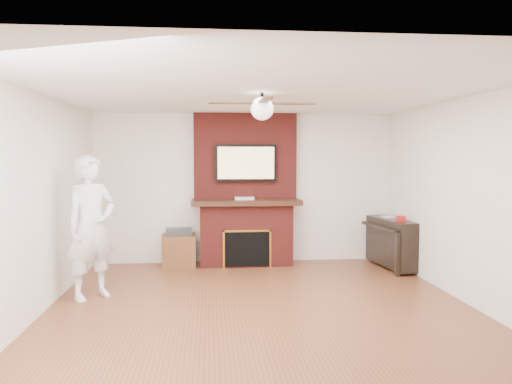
{
  "coord_description": "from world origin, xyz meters",
  "views": [
    {
      "loc": [
        -0.6,
        -5.65,
        1.77
      ],
      "look_at": [
        0.02,
        0.9,
        1.31
      ],
      "focal_mm": 35.0,
      "sensor_mm": 36.0,
      "label": 1
    }
  ],
  "objects": [
    {
      "name": "ceiling_fan",
      "position": [
        -0.0,
        0.0,
        2.33
      ],
      "size": [
        1.21,
        1.21,
        0.31
      ],
      "color": "black",
      "rests_on": "room_shell"
    },
    {
      "name": "candle_blue",
      "position": [
        0.2,
        2.33,
        0.04
      ],
      "size": [
        0.06,
        0.06,
        0.09
      ],
      "primitive_type": "cylinder",
      "color": "#3966AC",
      "rests_on": "ground"
    },
    {
      "name": "room_shell",
      "position": [
        0.0,
        0.0,
        1.25
      ],
      "size": [
        5.36,
        5.86,
        2.86
      ],
      "color": "brown",
      "rests_on": "ground"
    },
    {
      "name": "candle_cream",
      "position": [
        0.1,
        2.38,
        0.06
      ],
      "size": [
        0.09,
        0.09,
        0.12
      ],
      "primitive_type": "cylinder",
      "color": "beige",
      "rests_on": "ground"
    },
    {
      "name": "tv",
      "position": [
        0.0,
        2.5,
        1.68
      ],
      "size": [
        1.0,
        0.08,
        0.6
      ],
      "color": "black",
      "rests_on": "fireplace"
    },
    {
      "name": "side_table",
      "position": [
        -1.1,
        2.48,
        0.28
      ],
      "size": [
        0.56,
        0.56,
        0.61
      ],
      "rotation": [
        0.0,
        0.0,
        0.05
      ],
      "color": "brown",
      "rests_on": "ground"
    },
    {
      "name": "candle_green",
      "position": [
        -0.04,
        2.3,
        0.04
      ],
      "size": [
        0.07,
        0.07,
        0.08
      ],
      "primitive_type": "cylinder",
      "color": "green",
      "rests_on": "ground"
    },
    {
      "name": "fireplace",
      "position": [
        0.0,
        2.55,
        1.0
      ],
      "size": [
        1.78,
        0.64,
        2.5
      ],
      "color": "maroon",
      "rests_on": "ground"
    },
    {
      "name": "person",
      "position": [
        -2.07,
        0.7,
        0.9
      ],
      "size": [
        0.78,
        0.77,
        1.8
      ],
      "primitive_type": "imported",
      "rotation": [
        0.0,
        0.0,
        0.76
      ],
      "color": "white",
      "rests_on": "ground"
    },
    {
      "name": "piano",
      "position": [
        2.31,
        2.0,
        0.42
      ],
      "size": [
        0.59,
        1.24,
        0.88
      ],
      "rotation": [
        0.0,
        0.0,
        0.13
      ],
      "color": "black",
      "rests_on": "ground"
    },
    {
      "name": "cable_box",
      "position": [
        -0.03,
        2.45,
        1.1
      ],
      "size": [
        0.32,
        0.18,
        0.04
      ],
      "primitive_type": "cube",
      "rotation": [
        0.0,
        0.0,
        0.0
      ],
      "color": "silver",
      "rests_on": "fireplace"
    },
    {
      "name": "candle_orange",
      "position": [
        -0.09,
        2.31,
        0.06
      ],
      "size": [
        0.06,
        0.06,
        0.13
      ],
      "primitive_type": "cylinder",
      "color": "orange",
      "rests_on": "ground"
    }
  ]
}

